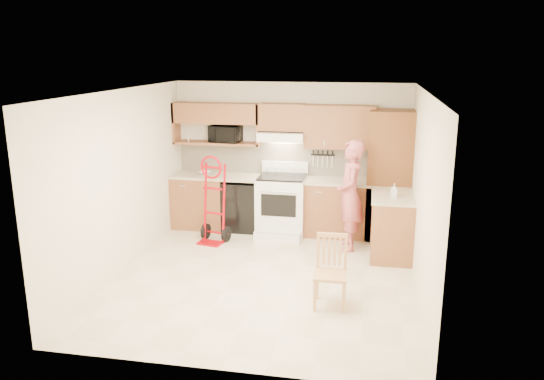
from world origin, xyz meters
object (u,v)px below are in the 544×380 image
(range, at_px, (281,200))
(microwave, at_px, (225,134))
(dining_chair, at_px, (331,272))
(person, at_px, (350,195))
(hand_truck, at_px, (212,204))

(range, bearing_deg, microwave, 164.51)
(dining_chair, bearing_deg, person, 85.39)
(microwave, height_order, range, microwave)
(person, relative_size, dining_chair, 1.98)
(range, distance_m, hand_truck, 1.18)
(microwave, xyz_separation_m, range, (1.02, -0.28, -1.05))
(microwave, xyz_separation_m, hand_truck, (0.00, -0.88, -0.99))
(microwave, height_order, person, microwave)
(microwave, relative_size, range, 0.44)
(microwave, relative_size, hand_truck, 0.40)
(microwave, distance_m, person, 2.42)
(microwave, relative_size, person, 0.30)
(person, relative_size, hand_truck, 1.34)
(range, height_order, person, person)
(microwave, distance_m, hand_truck, 1.33)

